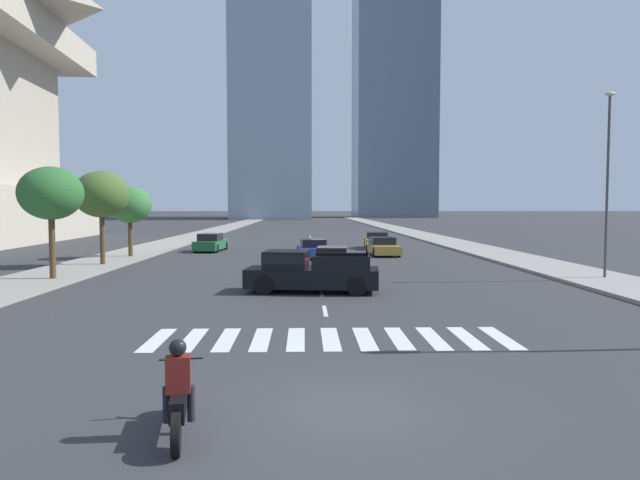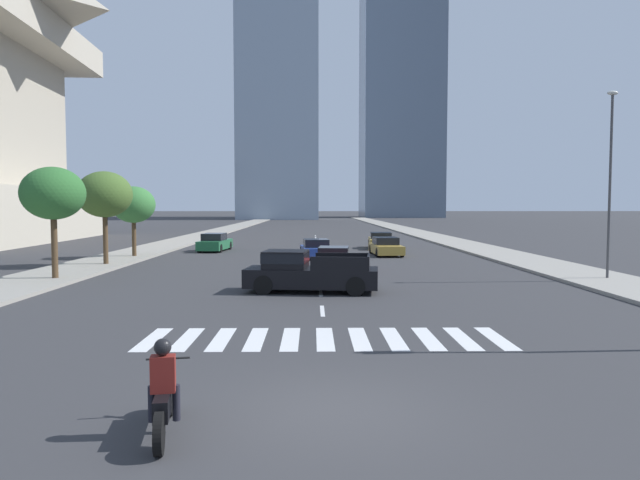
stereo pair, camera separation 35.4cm
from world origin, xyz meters
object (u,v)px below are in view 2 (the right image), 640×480
object	(u,v)px
pickup_truck	(305,272)
sedan_blue_2	(316,249)
motorcycle_lead	(164,396)
street_tree_nearest	(53,194)
sedan_gold_0	(386,247)
street_tree_third	(133,205)
sedan_gold_3	(381,241)
sedan_red_4	(333,260)
sedan_green_1	(215,243)
street_tree_second	(105,195)
street_lamp_east	(610,172)

from	to	relation	value
pickup_truck	sedan_blue_2	world-z (taller)	pickup_truck
motorcycle_lead	street_tree_nearest	world-z (taller)	street_tree_nearest
sedan_gold_0	street_tree_third	world-z (taller)	street_tree_third
motorcycle_lead	street_tree_third	distance (m)	31.40
sedan_gold_0	sedan_gold_3	distance (m)	6.45
sedan_red_4	motorcycle_lead	bearing A→B (deg)	-3.69
sedan_green_1	sedan_red_4	distance (m)	16.23
pickup_truck	sedan_blue_2	size ratio (longest dim) A/B	1.26
sedan_blue_2	street_tree_second	world-z (taller)	street_tree_second
sedan_red_4	street_tree_third	xyz separation A→B (m)	(-13.06, 7.71, 2.97)
street_tree_third	street_lamp_east	bearing A→B (deg)	-25.24
motorcycle_lead	sedan_blue_2	xyz separation A→B (m)	(2.47, 29.67, 0.00)
sedan_green_1	sedan_blue_2	distance (m)	9.87
sedan_blue_2	street_tree_third	world-z (taller)	street_tree_third
sedan_gold_3	sedan_green_1	bearing A→B (deg)	-75.83
street_lamp_east	street_tree_second	size ratio (longest dim) A/B	1.61
sedan_blue_2	pickup_truck	bearing A→B (deg)	172.70
motorcycle_lead	sedan_gold_0	xyz separation A→B (m)	(7.45, 31.74, 0.00)
sedan_green_1	pickup_truck	bearing A→B (deg)	-156.51
street_tree_nearest	sedan_green_1	bearing A→B (deg)	76.22
sedan_red_4	street_tree_nearest	bearing A→B (deg)	-67.67
sedan_red_4	street_lamp_east	xyz separation A→B (m)	(12.56, -4.37, 4.46)
sedan_green_1	sedan_gold_3	distance (m)	13.41
street_tree_nearest	street_tree_second	distance (m)	6.52
sedan_gold_3	street_tree_third	size ratio (longest dim) A/B	1.01
sedan_gold_3	street_tree_second	size ratio (longest dim) A/B	0.88
street_lamp_east	street_tree_third	world-z (taller)	street_lamp_east
street_tree_nearest	sedan_blue_2	bearing A→B (deg)	43.97
pickup_truck	sedan_green_1	distance (m)	22.50
pickup_truck	sedan_green_1	size ratio (longest dim) A/B	1.15
sedan_gold_0	sedan_red_4	world-z (taller)	sedan_red_4
street_tree_third	sedan_blue_2	bearing A→B (deg)	-0.27
sedan_gold_0	sedan_gold_3	world-z (taller)	sedan_gold_3
sedan_red_4	street_tree_second	bearing A→B (deg)	-95.59
motorcycle_lead	sedan_green_1	size ratio (longest dim) A/B	0.44
motorcycle_lead	sedan_gold_3	xyz separation A→B (m)	(7.86, 38.18, 0.03)
street_tree_nearest	pickup_truck	bearing A→B (deg)	-16.79
sedan_gold_3	sedan_blue_2	bearing A→B (deg)	-28.74
pickup_truck	street_tree_third	bearing A→B (deg)	-46.12
motorcycle_lead	sedan_gold_3	size ratio (longest dim) A/B	0.46
sedan_gold_0	street_tree_third	bearing A→B (deg)	-86.00
sedan_blue_2	street_tree_third	size ratio (longest dim) A/B	0.94
sedan_red_4	street_tree_third	size ratio (longest dim) A/B	0.98
pickup_truck	sedan_red_4	size ratio (longest dim) A/B	1.21
motorcycle_lead	sedan_gold_3	distance (m)	38.98
street_lamp_east	street_tree_third	distance (m)	28.37
sedan_red_4	street_lamp_east	bearing A→B (deg)	75.84
sedan_green_1	sedan_blue_2	bearing A→B (deg)	-123.25
street_lamp_east	sedan_gold_0	bearing A→B (deg)	121.07
sedan_red_4	sedan_gold_3	bearing A→B (deg)	169.54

